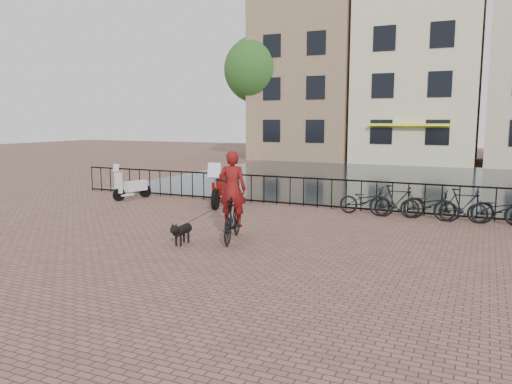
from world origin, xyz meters
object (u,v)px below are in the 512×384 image
at_px(cyclist, 232,201).
at_px(motorcycle, 222,183).
at_px(scooter, 132,181).
at_px(dog, 182,233).

height_order(cyclist, motorcycle, cyclist).
bearing_deg(scooter, motorcycle, 19.15).
bearing_deg(cyclist, motorcycle, -74.00).
relative_size(cyclist, motorcycle, 1.13).
relative_size(dog, motorcycle, 0.37).
height_order(dog, scooter, scooter).
xyz_separation_m(dog, scooter, (-5.58, 5.10, 0.42)).
bearing_deg(motorcycle, dog, -85.15).
relative_size(dog, scooter, 0.54).
bearing_deg(motorcycle, scooter, 169.02).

